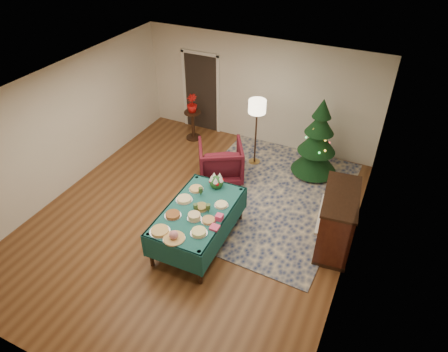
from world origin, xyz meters
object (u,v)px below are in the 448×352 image
at_px(potted_plant, 192,107).
at_px(christmas_tree, 318,142).
at_px(buffet_table, 198,216).
at_px(gift_box, 219,217).
at_px(floor_lamp, 257,110).
at_px(armchair, 221,160).
at_px(side_table, 193,126).
at_px(piano, 337,221).

xyz_separation_m(potted_plant, christmas_tree, (3.31, -0.23, -0.06)).
distance_m(buffet_table, gift_box, 0.50).
bearing_deg(floor_lamp, armchair, -117.22).
bearing_deg(christmas_tree, floor_lamp, -173.40).
xyz_separation_m(armchair, side_table, (-1.43, 1.30, -0.11)).
bearing_deg(christmas_tree, buffet_table, -113.75).
distance_m(armchair, side_table, 1.94).
xyz_separation_m(floor_lamp, side_table, (-1.90, 0.39, -1.02)).
height_order(gift_box, piano, piano).
bearing_deg(side_table, gift_box, -54.54).
bearing_deg(floor_lamp, gift_box, -80.42).
distance_m(gift_box, christmas_tree, 3.28).
height_order(armchair, side_table, armchair).
bearing_deg(potted_plant, christmas_tree, -3.89).
bearing_deg(armchair, floor_lamp, -147.36).
height_order(side_table, christmas_tree, christmas_tree).
height_order(side_table, piano, piano).
bearing_deg(floor_lamp, side_table, 168.46).
height_order(potted_plant, christmas_tree, christmas_tree).
height_order(side_table, potted_plant, potted_plant).
bearing_deg(gift_box, christmas_tree, 74.00).
distance_m(armchair, piano, 2.99).
bearing_deg(floor_lamp, piano, -39.48).
height_order(floor_lamp, side_table, floor_lamp).
height_order(buffet_table, side_table, side_table).
distance_m(buffet_table, potted_plant, 3.86).
bearing_deg(armchair, gift_box, 85.01).
relative_size(armchair, potted_plant, 2.08).
xyz_separation_m(armchair, piano, (2.81, -1.01, 0.08)).
bearing_deg(buffet_table, floor_lamp, 90.92).
distance_m(gift_box, floor_lamp, 3.09).
xyz_separation_m(gift_box, christmas_tree, (0.90, 3.15, 0.04)).
bearing_deg(piano, gift_box, -149.90).
distance_m(armchair, christmas_tree, 2.20).
xyz_separation_m(gift_box, armchair, (-0.97, 2.08, -0.32)).
bearing_deg(buffet_table, armchair, 104.38).
bearing_deg(side_table, armchair, -42.30).
distance_m(side_table, christmas_tree, 3.35).
bearing_deg(christmas_tree, potted_plant, 176.11).
distance_m(floor_lamp, piano, 3.14).
distance_m(buffet_table, armchair, 2.09).
height_order(gift_box, potted_plant, potted_plant).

